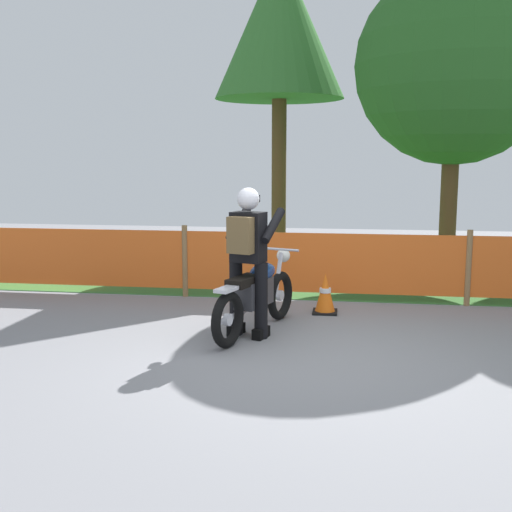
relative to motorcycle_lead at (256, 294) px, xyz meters
name	(u,v)px	position (x,y,z in m)	size (l,w,h in m)	color
ground	(310,357)	(0.68, -0.84, -0.46)	(24.00, 24.00, 0.02)	gray
grass_verge	(329,265)	(0.68, 4.79, -0.44)	(24.00, 6.09, 0.01)	#386B2D
barrier_fence	(322,263)	(0.68, 1.74, 0.10)	(12.04, 0.08, 1.05)	olive
tree_leftmost	(280,27)	(-0.30, 4.99, 3.97)	(2.43, 2.43, 5.81)	brown
tree_near_left	(455,66)	(2.69, 3.85, 3.05)	(3.24, 3.24, 5.13)	brown
motorcycle_lead	(256,294)	(0.00, 0.00, 0.00)	(0.81, 1.88, 0.92)	black
rider_lead	(248,254)	(-0.06, -0.20, 0.50)	(0.66, 0.77, 1.69)	black
traffic_cone	(325,294)	(0.76, 1.03, -0.19)	(0.32, 0.32, 0.53)	black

